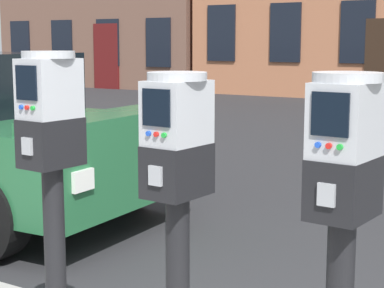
{
  "coord_description": "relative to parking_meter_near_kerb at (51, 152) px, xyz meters",
  "views": [
    {
      "loc": [
        1.45,
        -2.28,
        1.52
      ],
      "look_at": [
        0.15,
        -0.22,
        1.14
      ],
      "focal_mm": 61.4,
      "sensor_mm": 36.0,
      "label": 1
    }
  ],
  "objects": [
    {
      "name": "parking_meter_near_kerb",
      "position": [
        0.0,
        0.0,
        0.0
      ],
      "size": [
        0.23,
        0.26,
        1.34
      ],
      "rotation": [
        0.0,
        0.0,
        -1.64
      ],
      "color": "black",
      "rests_on": "sidewalk_slab"
    },
    {
      "name": "parking_meter_twin_adjacent",
      "position": [
        0.63,
        -0.0,
        -0.05
      ],
      "size": [
        0.23,
        0.26,
        1.27
      ],
      "rotation": [
        0.0,
        0.0,
        -1.64
      ],
      "color": "black",
      "rests_on": "sidewalk_slab"
    },
    {
      "name": "parking_meter_end_of_row",
      "position": [
        1.25,
        -0.0,
        -0.04
      ],
      "size": [
        0.23,
        0.26,
        1.29
      ],
      "rotation": [
        0.0,
        0.0,
        -1.64
      ],
      "color": "black",
      "rests_on": "sidewalk_slab"
    }
  ]
}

